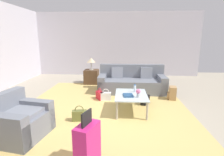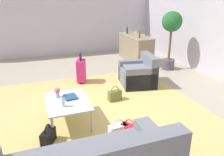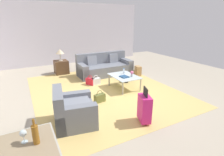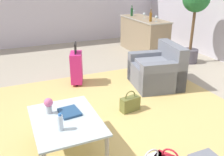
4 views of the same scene
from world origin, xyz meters
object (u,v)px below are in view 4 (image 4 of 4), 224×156
object	(u,v)px
wine_glass_right_of_centre	(156,17)
handbag_olive	(130,104)
bar_console	(143,35)
wine_bottle_amber	(151,17)
wine_glass_leftmost	(134,12)
suitcase_magenta	(76,67)
flower_vase	(49,104)
wine_bottle_green	(132,12)
water_bottle	(60,122)
wine_glass_left_of_centre	(144,14)
coffee_table_book	(70,112)
armchair	(158,71)
potted_ficus	(195,9)
coffee_table	(66,123)

from	to	relation	value
wine_glass_right_of_centre	handbag_olive	bearing A→B (deg)	-39.63
bar_console	wine_bottle_amber	xyz separation A→B (m)	(0.52, -0.12, 0.58)
wine_glass_leftmost	suitcase_magenta	distance (m)	3.26
wine_bottle_amber	flower_vase	bearing A→B (deg)	-48.59
wine_bottle_green	flower_vase	bearing A→B (deg)	-39.47
water_bottle	wine_bottle_amber	distance (m)	4.45
wine_glass_leftmost	handbag_olive	distance (m)	4.11
suitcase_magenta	wine_glass_left_of_centre	bearing A→B (deg)	122.06
wine_bottle_amber	handbag_olive	distance (m)	3.14
wine_bottle_amber	coffee_table_book	bearing A→B (deg)	-45.39
wine_bottle_green	coffee_table_book	bearing A→B (deg)	-36.62
armchair	wine_glass_left_of_centre	xyz separation A→B (m)	(-2.21, 0.93, 0.77)
armchair	potted_ficus	distance (m)	2.05
wine_bottle_green	suitcase_magenta	world-z (taller)	wine_bottle_green
wine_glass_right_of_centre	wine_bottle_amber	xyz separation A→B (m)	(-0.08, -0.12, 0.01)
flower_vase	wine_glass_left_of_centre	bearing A→B (deg)	135.31
wine_bottle_green	suitcase_magenta	bearing A→B (deg)	-48.47
armchair	wine_glass_left_of_centre	size ratio (longest dim) A/B	6.93
water_bottle	suitcase_magenta	size ratio (longest dim) A/B	0.24
wine_glass_left_of_centre	handbag_olive	distance (m)	3.62
wine_glass_right_of_centre	wine_glass_left_of_centre	bearing A→B (deg)	179.80
water_bottle	wine_glass_right_of_centre	size ratio (longest dim) A/B	1.32
wine_glass_leftmost	suitcase_magenta	size ratio (longest dim) A/B	0.18
suitcase_magenta	handbag_olive	world-z (taller)	suitcase_magenta
wine_glass_leftmost	wine_bottle_green	size ratio (longest dim) A/B	0.51
wine_glass_left_of_centre	suitcase_magenta	bearing A→B (deg)	-57.94
handbag_olive	flower_vase	bearing A→B (deg)	-74.78
bar_console	flower_vase	bearing A→B (deg)	-44.74
water_bottle	coffee_table_book	distance (m)	0.38
wine_glass_right_of_centre	potted_ficus	xyz separation A→B (m)	(0.70, 0.61, 0.24)
wine_glass_right_of_centre	bar_console	bearing A→B (deg)	179.30
coffee_table	wine_glass_right_of_centre	world-z (taller)	wine_glass_right_of_centre
coffee_table_book	potted_ficus	xyz separation A→B (m)	(-2.08, 3.62, 0.84)
wine_glass_leftmost	wine_bottle_green	world-z (taller)	wine_bottle_green
coffee_table_book	potted_ficus	distance (m)	4.26
wine_glass_right_of_centre	handbag_olive	size ratio (longest dim) A/B	0.43
coffee_table_book	flower_vase	bearing A→B (deg)	-119.26
wine_bottle_green	wine_bottle_amber	xyz separation A→B (m)	(1.04, 0.00, 0.00)
potted_ficus	wine_glass_left_of_centre	bearing A→B (deg)	-155.03
coffee_table_book	handbag_olive	xyz separation A→B (m)	(-0.46, 1.10, -0.34)
bar_console	wine_glass_left_of_centre	xyz separation A→B (m)	(-0.00, -0.01, 0.57)
armchair	wine_glass_right_of_centre	distance (m)	2.01
wine_bottle_green	handbag_olive	xyz separation A→B (m)	(3.44, -1.80, -0.95)
flower_vase	coffee_table_book	bearing A→B (deg)	66.50
coffee_table_book	handbag_olive	world-z (taller)	coffee_table_book
water_bottle	flower_vase	xyz separation A→B (m)	(-0.42, -0.05, 0.03)
coffee_table	wine_bottle_amber	size ratio (longest dim) A/B	3.45
handbag_olive	suitcase_magenta	bearing A→B (deg)	-161.48
wine_bottle_amber	potted_ficus	world-z (taller)	potted_ficus
coffee_table_book	wine_glass_right_of_centre	bearing A→B (deg)	126.89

